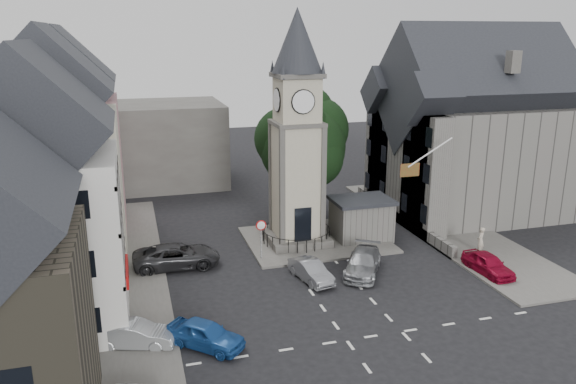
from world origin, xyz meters
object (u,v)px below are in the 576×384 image
object	(u,v)px
car_east_red	(488,264)
pedestrian	(481,241)
car_west_blue	(206,334)
clock_tower	(297,131)
stone_shelter	(361,219)

from	to	relation	value
car_east_red	pedestrian	size ratio (longest dim) A/B	2.05
car_west_blue	pedestrian	size ratio (longest dim) A/B	2.07
car_east_red	pedestrian	distance (m)	3.42
car_west_blue	car_east_red	size ratio (longest dim) A/B	1.01
clock_tower	car_east_red	size ratio (longest dim) A/B	4.17
clock_tower	pedestrian	world-z (taller)	clock_tower
car_west_blue	stone_shelter	bearing A→B (deg)	-5.80
clock_tower	pedestrian	size ratio (longest dim) A/B	8.55
stone_shelter	pedestrian	distance (m)	8.35
stone_shelter	pedestrian	size ratio (longest dim) A/B	2.26
stone_shelter	car_west_blue	distance (m)	17.53
stone_shelter	car_west_blue	bearing A→B (deg)	-138.18
car_east_red	pedestrian	world-z (taller)	pedestrian
clock_tower	stone_shelter	xyz separation A→B (m)	(4.80, -0.49, -6.57)
stone_shelter	car_east_red	world-z (taller)	stone_shelter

